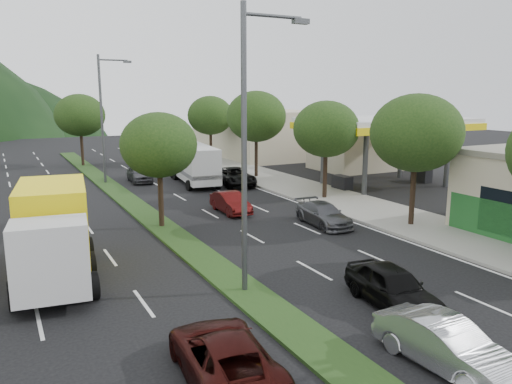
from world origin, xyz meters
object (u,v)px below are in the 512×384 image
tree_r_b (416,133)px  tree_med_far (80,115)px  streetlight_mid (104,113)px  car_queue_e (139,174)px  sedan_silver (445,344)px  car_queue_c (231,203)px  streetlight_near (249,137)px  tree_med_near (159,145)px  tree_r_e (210,115)px  box_truck (54,236)px  tree_r_c (326,129)px  motorhome (194,163)px  tree_r_d (256,117)px  car_queue_a (393,287)px  car_queue_d (235,177)px  car_queue_b (323,214)px  suv_maroon (224,356)px

tree_r_b → tree_med_far: size_ratio=1.00×
streetlight_mid → car_queue_e: streetlight_mid is taller
tree_med_far → car_queue_e: bearing=-77.0°
sedan_silver → car_queue_c: size_ratio=1.07×
streetlight_near → streetlight_mid: same height
tree_med_near → car_queue_e: tree_med_near is taller
tree_r_e → box_truck: 32.71m
tree_r_c → motorhome: (-5.64, 9.87, -3.12)m
tree_r_e → tree_med_near: (-12.00, -22.00, -0.46)m
tree_med_near → streetlight_near: (0.21, -10.00, 1.16)m
tree_r_b → tree_r_d: bearing=90.0°
tree_r_c → car_queue_e: bearing=126.6°
tree_r_e → car_queue_a: bearing=-103.0°
tree_med_near → car_queue_a: tree_med_near is taller
car_queue_e → motorhome: 4.71m
tree_r_b → motorhome: bearing=107.5°
streetlight_near → motorhome: 23.06m
tree_r_e → tree_med_far: tree_med_far is taller
tree_med_near → car_queue_a: bearing=-74.0°
tree_r_b → car_queue_d: size_ratio=1.39×
streetlight_near → car_queue_b: streetlight_near is taller
car_queue_b → motorhome: (-1.61, 15.43, 1.02)m
tree_r_e → streetlight_mid: 13.73m
streetlight_mid → box_truck: bearing=-106.6°
tree_r_c → tree_med_near: size_ratio=1.08×
car_queue_b → motorhome: 15.55m
tree_med_near → sedan_silver: size_ratio=1.50×
tree_r_c → car_queue_e: 16.21m
tree_r_d → streetlight_near: (-11.79, -22.00, 0.40)m
streetlight_near → car_queue_a: bearing=-42.9°
tree_r_c → streetlight_near: (-11.79, -12.00, 0.84)m
car_queue_e → sedan_silver: bearing=-87.1°
car_queue_e → car_queue_d: bearing=-35.4°
tree_med_near → car_queue_b: size_ratio=1.44×
car_queue_d → car_queue_c: bearing=-110.6°
tree_r_b → sedan_silver: bearing=-131.3°
car_queue_c → motorhome: (1.65, 10.43, 1.01)m
tree_med_far → streetlight_near: 36.01m
tree_med_near → car_queue_d: size_ratio=1.21×
tree_r_b → car_queue_c: bearing=134.4°
tree_r_b → tree_med_far: bearing=110.6°
suv_maroon → box_truck: size_ratio=0.61×
streetlight_near → suv_maroon: size_ratio=2.17×
car_queue_a → streetlight_mid: bearing=105.0°
suv_maroon → car_queue_b: bearing=-128.0°
tree_r_c → motorhome: bearing=119.7°
car_queue_d → box_truck: size_ratio=0.67×
box_truck → car_queue_c: bearing=-140.3°
car_queue_c → box_truck: size_ratio=0.50×
car_queue_b → sedan_silver: bearing=-108.1°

